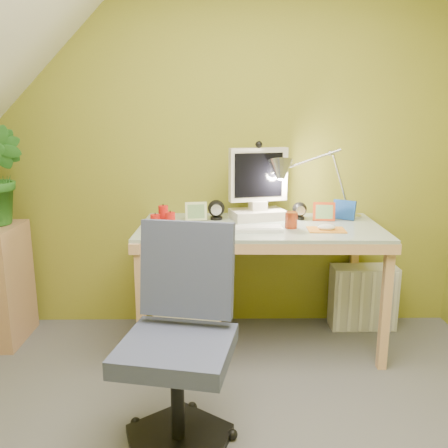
{
  "coord_description": "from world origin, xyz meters",
  "views": [
    {
      "loc": [
        -0.03,
        -1.61,
        1.45
      ],
      "look_at": [
        0.0,
        1.0,
        0.85
      ],
      "focal_mm": 38.0,
      "sensor_mm": 36.0,
      "label": 1
    }
  ],
  "objects_px": {
    "side_ledge": "(0,284)",
    "radiator": "(363,297)",
    "task_chair": "(176,346)",
    "desk_lamp": "(329,169)",
    "desk": "(259,285)",
    "monitor": "(258,183)"
  },
  "relations": [
    {
      "from": "side_ledge",
      "to": "radiator",
      "type": "relative_size",
      "value": 1.74
    },
    {
      "from": "task_chair",
      "to": "radiator",
      "type": "height_order",
      "value": "task_chair"
    },
    {
      "from": "desk_lamp",
      "to": "side_ledge",
      "type": "bearing_deg",
      "value": -164.08
    },
    {
      "from": "desk",
      "to": "radiator",
      "type": "height_order",
      "value": "desk"
    },
    {
      "from": "monitor",
      "to": "desk_lamp",
      "type": "relative_size",
      "value": 0.73
    },
    {
      "from": "desk_lamp",
      "to": "task_chair",
      "type": "xyz_separation_m",
      "value": [
        -0.89,
        -1.16,
        -0.63
      ]
    },
    {
      "from": "radiator",
      "to": "monitor",
      "type": "bearing_deg",
      "value": -176.33
    },
    {
      "from": "monitor",
      "to": "desk_lamp",
      "type": "bearing_deg",
      "value": -14.63
    },
    {
      "from": "desk_lamp",
      "to": "radiator",
      "type": "bearing_deg",
      "value": 22.55
    },
    {
      "from": "desk",
      "to": "monitor",
      "type": "xyz_separation_m",
      "value": [
        -0.0,
        0.18,
        0.63
      ]
    },
    {
      "from": "side_ledge",
      "to": "task_chair",
      "type": "relative_size",
      "value": 0.8
    },
    {
      "from": "desk",
      "to": "radiator",
      "type": "bearing_deg",
      "value": 18.51
    },
    {
      "from": "side_ledge",
      "to": "radiator",
      "type": "xyz_separation_m",
      "value": [
        2.42,
        0.16,
        -0.16
      ]
    },
    {
      "from": "task_chair",
      "to": "radiator",
      "type": "relative_size",
      "value": 2.18
    },
    {
      "from": "monitor",
      "to": "desk_lamp",
      "type": "distance_m",
      "value": 0.46
    },
    {
      "from": "side_ledge",
      "to": "radiator",
      "type": "distance_m",
      "value": 2.43
    },
    {
      "from": "monitor",
      "to": "side_ledge",
      "type": "bearing_deg",
      "value": 169.16
    },
    {
      "from": "desk_lamp",
      "to": "radiator",
      "type": "relative_size",
      "value": 1.47
    },
    {
      "from": "desk",
      "to": "monitor",
      "type": "height_order",
      "value": "monitor"
    },
    {
      "from": "desk_lamp",
      "to": "task_chair",
      "type": "bearing_deg",
      "value": -114.65
    },
    {
      "from": "side_ledge",
      "to": "task_chair",
      "type": "distance_m",
      "value": 1.62
    },
    {
      "from": "monitor",
      "to": "side_ledge",
      "type": "distance_m",
      "value": 1.8
    }
  ]
}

